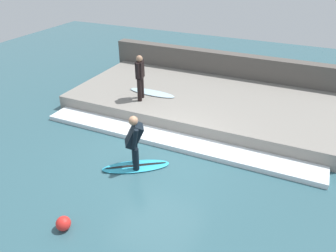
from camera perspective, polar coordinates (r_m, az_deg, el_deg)
name	(u,v)px	position (r m, az deg, el deg)	size (l,w,h in m)	color
ground_plane	(157,160)	(9.10, -1.97, -5.95)	(28.00, 28.00, 0.00)	#335B66
concrete_ledge	(201,101)	(11.90, 5.80, 4.28)	(4.40, 9.14, 0.50)	gray
back_wall	(222,69)	(13.92, 9.31, 9.78)	(0.50, 9.60, 1.39)	#544F49
wave_foam_crest	(172,140)	(9.83, 0.65, -2.50)	(0.83, 8.69, 0.14)	silver
surfboard_riding	(136,166)	(8.85, -5.60, -7.00)	(1.47, 1.79, 0.07)	#2DADD1
surfer_riding	(134,139)	(8.38, -5.88, -2.34)	(0.61, 0.63, 1.48)	black
surfer_waiting_near	(140,75)	(11.13, -4.89, 8.81)	(0.52, 0.30, 1.55)	black
surfboard_waiting_near	(152,93)	(11.87, -2.80, 5.82)	(0.54, 1.80, 0.06)	silver
marker_buoy	(63,223)	(7.41, -17.76, -15.85)	(0.31, 0.31, 0.31)	red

